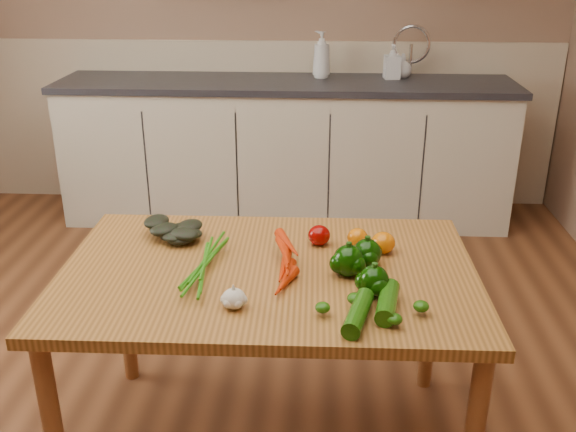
# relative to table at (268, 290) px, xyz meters

# --- Properties ---
(room) EXTENTS (4.04, 5.04, 2.64)m
(room) POSITION_rel_table_xyz_m (-0.27, 0.15, 0.61)
(room) COLOR brown
(room) RESTS_ON ground
(counter_run) EXTENTS (2.84, 0.64, 1.14)m
(counter_run) POSITION_rel_table_xyz_m (-0.06, 2.17, -0.18)
(counter_run) COLOR beige
(counter_run) RESTS_ON ground
(table) EXTENTS (1.34, 0.87, 0.71)m
(table) POSITION_rel_table_xyz_m (0.00, 0.00, 0.00)
(table) COLOR #A4692F
(table) RESTS_ON ground
(soap_bottle_a) EXTENTS (0.16, 0.16, 0.29)m
(soap_bottle_a) POSITION_rel_table_xyz_m (0.15, 2.27, 0.41)
(soap_bottle_a) COLOR silver
(soap_bottle_a) RESTS_ON counter_run
(soap_bottle_b) EXTENTS (0.10, 0.11, 0.21)m
(soap_bottle_b) POSITION_rel_table_xyz_m (0.59, 2.26, 0.37)
(soap_bottle_b) COLOR silver
(soap_bottle_b) RESTS_ON counter_run
(soap_bottle_c) EXTENTS (0.13, 0.13, 0.15)m
(soap_bottle_c) POSITION_rel_table_xyz_m (0.66, 2.29, 0.34)
(soap_bottle_c) COLOR silver
(soap_bottle_c) RESTS_ON counter_run
(carrot_bunch) EXTENTS (0.25, 0.19, 0.07)m
(carrot_bunch) POSITION_rel_table_xyz_m (-0.03, -0.03, 0.11)
(carrot_bunch) COLOR red
(carrot_bunch) RESTS_ON table
(leafy_greens) EXTENTS (0.19, 0.17, 0.10)m
(leafy_greens) POSITION_rel_table_xyz_m (-0.36, 0.21, 0.13)
(leafy_greens) COLOR black
(leafy_greens) RESTS_ON table
(garlic_bulb) EXTENTS (0.07, 0.07, 0.06)m
(garlic_bulb) POSITION_rel_table_xyz_m (-0.08, -0.24, 0.11)
(garlic_bulb) COLOR silver
(garlic_bulb) RESTS_ON table
(pepper_a) EXTENTS (0.10, 0.10, 0.10)m
(pepper_a) POSITION_rel_table_xyz_m (0.25, -0.03, 0.13)
(pepper_a) COLOR black
(pepper_a) RESTS_ON table
(pepper_b) EXTENTS (0.09, 0.09, 0.09)m
(pepper_b) POSITION_rel_table_xyz_m (0.32, 0.04, 0.13)
(pepper_b) COLOR black
(pepper_b) RESTS_ON table
(pepper_c) EXTENTS (0.09, 0.09, 0.09)m
(pepper_c) POSITION_rel_table_xyz_m (0.33, -0.15, 0.12)
(pepper_c) COLOR black
(pepper_c) RESTS_ON table
(tomato_a) EXTENTS (0.08, 0.08, 0.07)m
(tomato_a) POSITION_rel_table_xyz_m (0.16, 0.19, 0.11)
(tomato_a) COLOR #7F0402
(tomato_a) RESTS_ON table
(tomato_b) EXTENTS (0.07, 0.07, 0.06)m
(tomato_b) POSITION_rel_table_xyz_m (0.29, 0.19, 0.11)
(tomato_b) COLOR #D16205
(tomato_b) RESTS_ON table
(tomato_c) EXTENTS (0.08, 0.08, 0.07)m
(tomato_c) POSITION_rel_table_xyz_m (0.38, 0.14, 0.12)
(tomato_c) COLOR #D16205
(tomato_c) RESTS_ON table
(zucchini_a) EXTENTS (0.09, 0.19, 0.06)m
(zucchini_a) POSITION_rel_table_xyz_m (0.36, -0.24, 0.11)
(zucchini_a) COLOR #164507
(zucchini_a) RESTS_ON table
(zucchini_b) EXTENTS (0.10, 0.21, 0.05)m
(zucchini_b) POSITION_rel_table_xyz_m (0.27, -0.30, 0.11)
(zucchini_b) COLOR #164507
(zucchini_b) RESTS_ON table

